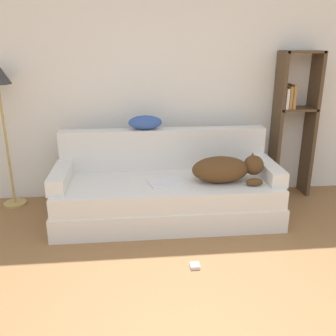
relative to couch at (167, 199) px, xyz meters
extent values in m
cube|color=silver|center=(0.13, 0.68, 1.15)|extent=(7.56, 0.06, 2.70)
cube|color=silver|center=(0.00, 0.00, -0.09)|extent=(2.10, 0.84, 0.22)
cube|color=silver|center=(0.00, -0.01, 0.11)|extent=(2.06, 0.80, 0.18)
cube|color=silver|center=(0.00, 0.35, 0.41)|extent=(2.06, 0.15, 0.41)
cube|color=silver|center=(-0.98, -0.01, 0.27)|extent=(0.15, 0.65, 0.14)
cube|color=silver|center=(0.98, -0.01, 0.27)|extent=(0.15, 0.65, 0.14)
ellipsoid|color=#513319|center=(0.48, -0.10, 0.32)|extent=(0.53, 0.30, 0.24)
sphere|color=#513319|center=(0.80, -0.10, 0.36)|extent=(0.18, 0.18, 0.18)
cone|color=#513319|center=(0.80, -0.15, 0.42)|extent=(0.06, 0.06, 0.08)
cone|color=#513319|center=(0.80, -0.05, 0.42)|extent=(0.06, 0.06, 0.08)
ellipsoid|color=#513319|center=(0.77, -0.23, 0.24)|extent=(0.16, 0.07, 0.07)
cube|color=silver|center=(-0.02, -0.08, 0.21)|extent=(0.37, 0.30, 0.02)
ellipsoid|color=#335199|center=(-0.18, 0.36, 0.68)|extent=(0.33, 0.19, 0.14)
cube|color=#4C3823|center=(1.23, 0.50, 0.58)|extent=(0.04, 0.26, 1.55)
cube|color=#4C3823|center=(1.61, 0.50, 0.58)|extent=(0.04, 0.26, 1.55)
cube|color=#4C3823|center=(1.42, 0.50, 1.34)|extent=(0.40, 0.26, 0.02)
cube|color=#4C3823|center=(1.42, 0.50, 0.76)|extent=(0.40, 0.26, 0.02)
cube|color=silver|center=(1.28, 0.49, 0.88)|extent=(0.03, 0.20, 0.21)
cube|color=olive|center=(1.31, 0.49, 0.89)|extent=(0.03, 0.20, 0.23)
cube|color=olive|center=(1.35, 0.49, 0.90)|extent=(0.03, 0.20, 0.25)
cylinder|color=tan|center=(-1.57, 0.47, -0.18)|extent=(0.23, 0.23, 0.02)
cylinder|color=tan|center=(-1.57, 0.47, 0.44)|extent=(0.02, 0.02, 1.23)
cube|color=silver|center=(0.13, -0.86, -0.18)|extent=(0.07, 0.07, 0.03)
camera|label=1|loc=(-0.32, -3.29, 1.46)|focal=40.00mm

